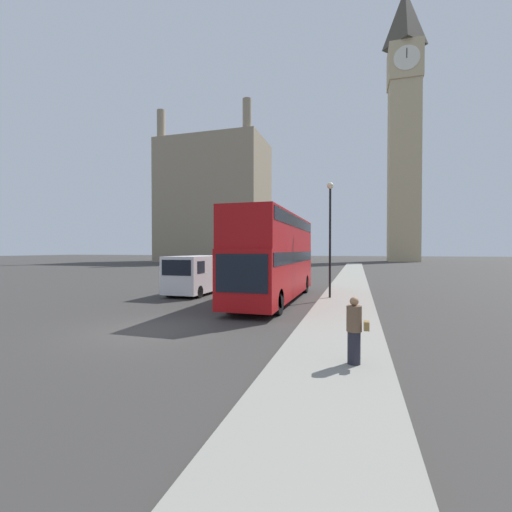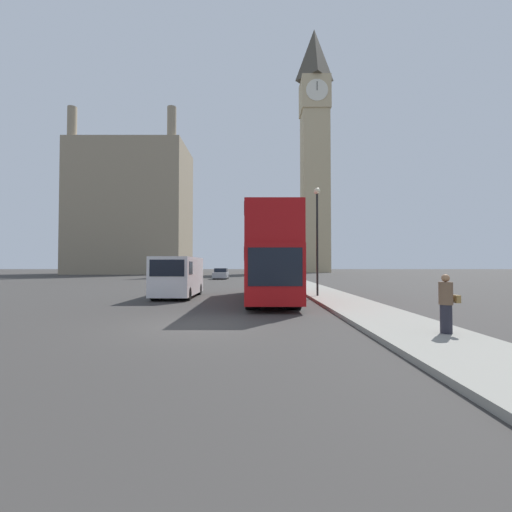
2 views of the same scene
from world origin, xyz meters
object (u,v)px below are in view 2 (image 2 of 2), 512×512
at_px(red_double_decker_bus, 269,254).
at_px(street_lamp, 317,226).
at_px(white_van, 177,276).
at_px(parked_sedan, 220,274).
at_px(pedestrian, 445,304).
at_px(clock_tower, 314,146).

height_order(red_double_decker_bus, street_lamp, street_lamp).
xyz_separation_m(white_van, parked_sedan, (-0.21, 26.93, -0.60)).
distance_m(white_van, pedestrian, 14.87).
xyz_separation_m(red_double_decker_bus, white_van, (-5.37, 1.44, -1.28)).
bearing_deg(clock_tower, red_double_decker_bus, -101.83).
xyz_separation_m(clock_tower, pedestrian, (-10.54, -80.38, -32.29)).
height_order(red_double_decker_bus, pedestrian, red_double_decker_bus).
bearing_deg(white_van, street_lamp, -2.67).
relative_size(red_double_decker_bus, white_van, 2.12).
relative_size(red_double_decker_bus, pedestrian, 7.32).
bearing_deg(parked_sedan, street_lamp, -72.88).
bearing_deg(street_lamp, white_van, 177.33).
distance_m(red_double_decker_bus, white_van, 5.71).
distance_m(clock_tower, white_van, 78.68).
bearing_deg(clock_tower, street_lamp, -99.75).
xyz_separation_m(white_van, street_lamp, (8.21, -0.38, 2.95)).
bearing_deg(pedestrian, street_lamp, 97.21).
bearing_deg(white_van, red_double_decker_bus, -14.97).
height_order(red_double_decker_bus, parked_sedan, red_double_decker_bus).
height_order(white_van, pedestrian, white_van).
bearing_deg(pedestrian, white_van, 130.20).
xyz_separation_m(clock_tower, parked_sedan, (-20.35, -42.10, -32.54)).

